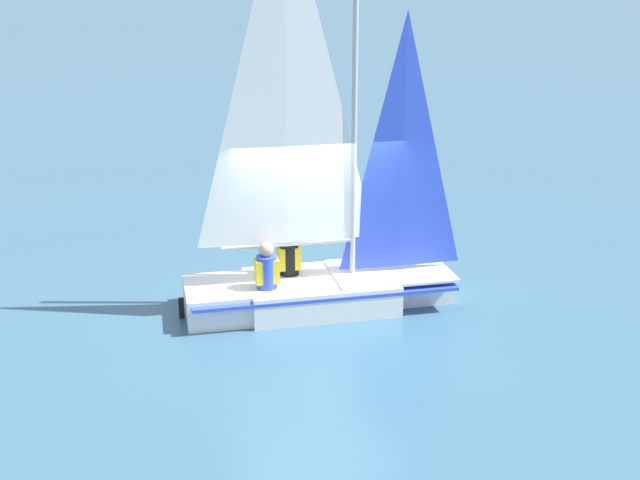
# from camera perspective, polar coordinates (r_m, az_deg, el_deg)

# --- Properties ---
(ground_plane) EXTENTS (260.00, 260.00, 0.00)m
(ground_plane) POSITION_cam_1_polar(r_m,az_deg,el_deg) (12.25, 0.00, -4.71)
(ground_plane) COLOR #38607A
(sailboat_main) EXTENTS (4.17, 2.08, 6.16)m
(sailboat_main) POSITION_cam_1_polar(r_m,az_deg,el_deg) (11.91, -0.09, -0.64)
(sailboat_main) COLOR white
(sailboat_main) RESTS_ON ground_plane
(sailor_helm) EXTENTS (0.38, 0.35, 1.16)m
(sailor_helm) POSITION_cam_1_polar(r_m,az_deg,el_deg) (12.17, -2.23, -1.67)
(sailor_helm) COLOR black
(sailor_helm) RESTS_ON ground_plane
(sailor_crew) EXTENTS (0.38, 0.35, 1.16)m
(sailor_crew) POSITION_cam_1_polar(r_m,az_deg,el_deg) (11.67, -3.79, -2.68)
(sailor_crew) COLOR black
(sailor_crew) RESTS_ON ground_plane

